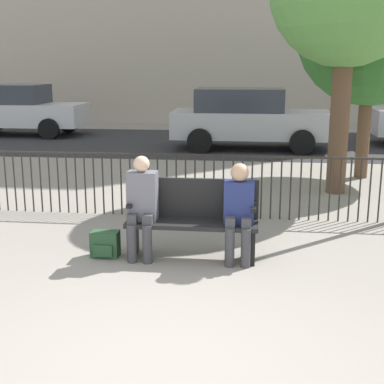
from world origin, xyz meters
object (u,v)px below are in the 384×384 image
(park_bench, at_px, (193,216))
(tree_1, at_px, (371,32))
(backpack, at_px, (105,244))
(seated_person_1, at_px, (239,207))
(parked_car_2, at_px, (16,109))
(parked_car_0, at_px, (248,118))
(seated_person_0, at_px, (142,202))

(park_bench, height_order, tree_1, tree_1)
(backpack, bearing_deg, park_bench, 8.18)
(park_bench, height_order, seated_person_1, seated_person_1)
(seated_person_1, bearing_deg, parked_car_2, 124.87)
(tree_1, distance_m, parked_car_0, 4.70)
(tree_1, bearing_deg, parked_car_0, 123.36)
(seated_person_0, distance_m, tree_1, 6.50)
(seated_person_0, height_order, tree_1, tree_1)
(parked_car_2, bearing_deg, backpack, -61.20)
(parked_car_0, bearing_deg, seated_person_0, -97.23)
(tree_1, relative_size, parked_car_0, 1.01)
(backpack, bearing_deg, parked_car_0, 79.87)
(parked_car_0, bearing_deg, seated_person_1, -89.84)
(seated_person_1, bearing_deg, parked_car_0, 90.16)
(park_bench, bearing_deg, parked_car_0, 86.52)
(seated_person_1, height_order, parked_car_2, parked_car_2)
(seated_person_1, distance_m, backpack, 1.65)
(tree_1, height_order, parked_car_0, tree_1)
(park_bench, xyz_separation_m, tree_1, (2.86, 4.95, 2.35))
(backpack, height_order, parked_car_0, parked_car_0)
(seated_person_0, distance_m, backpack, 0.69)
(backpack, bearing_deg, tree_1, 52.65)
(park_bench, bearing_deg, seated_person_0, -167.70)
(tree_1, xyz_separation_m, parked_car_0, (-2.34, 3.56, -1.99))
(park_bench, height_order, backpack, park_bench)
(seated_person_1, relative_size, backpack, 3.51)
(backpack, xyz_separation_m, parked_car_2, (-5.91, 10.75, 0.69))
(park_bench, xyz_separation_m, seated_person_1, (0.54, -0.13, 0.16))
(tree_1, bearing_deg, park_bench, -120.03)
(park_bench, xyz_separation_m, seated_person_0, (-0.58, -0.13, 0.18))
(park_bench, relative_size, parked_car_0, 0.36)
(parked_car_2, bearing_deg, parked_car_0, -15.72)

